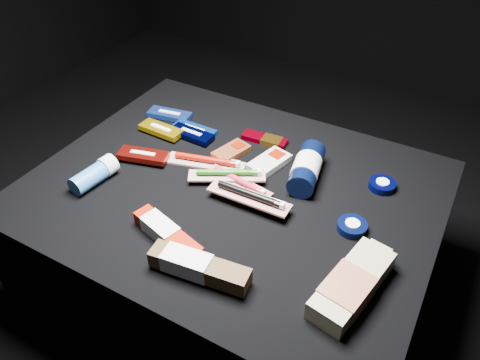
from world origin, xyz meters
The scene contains 21 objects.
ground centered at (0.00, 0.00, 0.00)m, with size 3.00×3.00×0.00m, color black.
cloth_table centered at (0.00, 0.00, 0.20)m, with size 0.98×0.78×0.40m, color black.
luna_bar_0 centered at (-0.22, 0.16, 0.41)m, with size 0.13×0.05×0.02m.
luna_bar_1 centered at (-0.33, 0.19, 0.41)m, with size 0.14×0.07×0.02m.
luna_bar_2 centered at (-0.21, 0.13, 0.41)m, with size 0.13×0.05×0.02m.
luna_bar_3 centered at (-0.30, 0.10, 0.42)m, with size 0.13×0.05×0.02m.
luna_bar_4 centered at (-0.26, -0.02, 0.42)m, with size 0.14×0.08×0.02m.
clif_bar_0 centered at (-0.07, 0.12, 0.41)m, with size 0.08×0.11×0.02m.
clif_bar_1 centered at (0.04, 0.13, 0.41)m, with size 0.09×0.13×0.02m.
power_bar centered at (-0.01, 0.22, 0.41)m, with size 0.13×0.05×0.02m.
lotion_bottle centered at (0.15, 0.12, 0.43)m, with size 0.10×0.22×0.07m.
cream_tin_upper centered at (0.32, 0.18, 0.41)m, with size 0.07×0.07×0.02m.
cream_tin_lower centered at (0.31, 0.00, 0.41)m, with size 0.07×0.07×0.02m.
bodywash_bottle centered at (0.36, -0.17, 0.42)m, with size 0.11×0.24×0.05m.
deodorant_stick centered at (-0.31, -0.15, 0.42)m, with size 0.06×0.13×0.05m.
toothbrush_pack_0 centered at (-0.11, 0.05, 0.41)m, with size 0.21×0.10×0.02m.
toothbrush_pack_1 centered at (0.01, 0.01, 0.41)m, with size 0.19×0.07×0.02m.
toothbrush_pack_2 centered at (-0.02, 0.01, 0.42)m, with size 0.19×0.13×0.02m.
toothbrush_pack_3 centered at (0.07, -0.04, 0.43)m, with size 0.20×0.05×0.02m.
toothpaste_carton_red centered at (-0.04, -0.23, 0.42)m, with size 0.20×0.09×0.04m.
toothpaste_carton_green centered at (0.07, -0.28, 0.43)m, with size 0.21×0.07×0.04m.
Camera 1 is at (0.45, -0.77, 1.15)m, focal length 35.00 mm.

